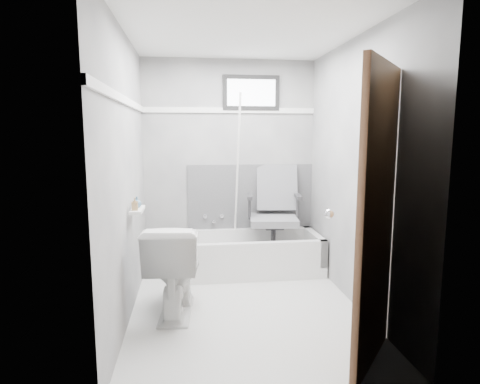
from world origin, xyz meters
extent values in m
plane|color=silver|center=(0.00, 0.00, 0.00)|extent=(2.60, 2.60, 0.00)
plane|color=silver|center=(0.00, 0.00, 2.40)|extent=(2.60, 2.60, 0.00)
cube|color=slate|center=(0.00, 1.30, 1.20)|extent=(2.00, 0.02, 2.40)
cube|color=slate|center=(0.00, -1.30, 1.20)|extent=(2.00, 0.02, 2.40)
cube|color=slate|center=(-1.00, 0.00, 1.20)|extent=(0.02, 2.60, 2.40)
cube|color=slate|center=(1.00, 0.00, 1.20)|extent=(0.02, 2.60, 2.40)
imported|color=white|center=(-0.62, -0.02, 0.40)|extent=(0.52, 0.85, 0.80)
cube|color=#4C4C4F|center=(0.25, 1.29, 0.80)|extent=(1.50, 0.02, 0.78)
cube|color=white|center=(0.00, 1.29, 1.82)|extent=(2.00, 0.02, 0.06)
cube|color=white|center=(-0.99, 0.00, 1.82)|extent=(0.02, 2.60, 0.06)
cylinder|color=white|center=(0.06, 1.06, 1.05)|extent=(0.02, 0.61, 1.87)
cube|color=silver|center=(-0.93, 0.08, 0.90)|extent=(0.10, 0.32, 0.02)
imported|color=#9B7A4D|center=(-0.94, 0.00, 0.97)|extent=(0.05, 0.05, 0.11)
imported|color=#456780|center=(-0.94, 0.14, 0.96)|extent=(0.09, 0.09, 0.10)
camera|label=1|loc=(-0.48, -3.41, 1.55)|focal=30.00mm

